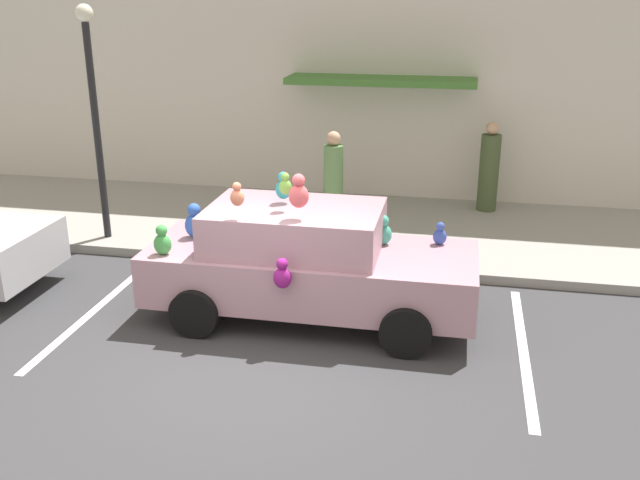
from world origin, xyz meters
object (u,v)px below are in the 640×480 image
(street_lamp_post, at_px, (93,100))
(pedestrian_walking_past, at_px, (333,180))
(pedestrian_near_shopfront, at_px, (489,170))
(teddy_bear_on_sidewalk, at_px, (230,222))
(plush_covered_car, at_px, (306,262))

(street_lamp_post, bearing_deg, pedestrian_walking_past, 24.40)
(pedestrian_near_shopfront, relative_size, pedestrian_walking_past, 1.03)
(teddy_bear_on_sidewalk, xyz_separation_m, pedestrian_walking_past, (1.48, 1.52, 0.42))
(teddy_bear_on_sidewalk, bearing_deg, pedestrian_near_shopfront, 32.72)
(plush_covered_car, xyz_separation_m, pedestrian_near_shopfront, (2.47, 5.00, 0.14))
(teddy_bear_on_sidewalk, xyz_separation_m, pedestrian_near_shopfront, (4.27, 2.75, 0.44))
(plush_covered_car, distance_m, pedestrian_walking_past, 3.78)
(teddy_bear_on_sidewalk, relative_size, pedestrian_near_shopfront, 0.44)
(plush_covered_car, relative_size, teddy_bear_on_sidewalk, 5.70)
(street_lamp_post, relative_size, pedestrian_walking_past, 2.31)
(teddy_bear_on_sidewalk, height_order, pedestrian_near_shopfront, pedestrian_near_shopfront)
(plush_covered_car, relative_size, street_lamp_post, 1.13)
(plush_covered_car, bearing_deg, teddy_bear_on_sidewalk, 128.68)
(plush_covered_car, xyz_separation_m, teddy_bear_on_sidewalk, (-1.80, 2.25, -0.30))
(plush_covered_car, xyz_separation_m, pedestrian_walking_past, (-0.32, 3.77, 0.12))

